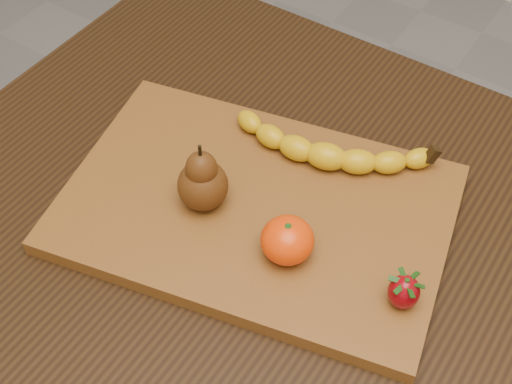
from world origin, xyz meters
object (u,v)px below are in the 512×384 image
Objects in this scene: table at (314,277)px; cutting_board at (256,208)px; mandarin at (287,240)px; pear at (202,176)px.

cutting_board is at bearing -165.64° from table.
cutting_board is at bearing 148.48° from mandarin.
cutting_board is 7.57× the size of mandarin.
pear reaches higher than table.
pear reaches higher than mandarin.
mandarin reaches higher than table.
pear is at bearing -160.67° from cutting_board.
cutting_board reaches higher than table.
cutting_board is 0.09m from mandarin.
cutting_board is 0.08m from pear.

